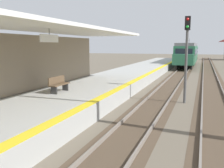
{
  "coord_description": "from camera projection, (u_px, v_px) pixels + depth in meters",
  "views": [
    {
      "loc": [
        4.51,
        0.96,
        3.49
      ],
      "look_at": [
        1.41,
        9.64,
        2.1
      ],
      "focal_mm": 40.87,
      "sensor_mm": 36.0,
      "label": 1
    }
  ],
  "objects": [
    {
      "name": "track_pair_nearest_platform",
      "position": [
        165.0,
        92.0,
        19.11
      ],
      "size": [
        2.34,
        120.0,
        0.16
      ],
      "color": "#4C3D2D",
      "rests_on": "ground"
    },
    {
      "name": "station_platform",
      "position": [
        89.0,
        92.0,
        16.79
      ],
      "size": [
        5.0,
        80.0,
        0.91
      ],
      "color": "#A8A8A3",
      "rests_on": "ground"
    },
    {
      "name": "rail_signal_post",
      "position": [
        187.0,
        51.0,
        15.21
      ],
      "size": [
        0.32,
        0.34,
        5.2
      ],
      "color": "#4C4C4C",
      "rests_on": "ground"
    },
    {
      "name": "platform_bench",
      "position": [
        59.0,
        84.0,
        14.26
      ],
      "size": [
        0.45,
        1.6,
        0.88
      ],
      "color": "brown",
      "rests_on": "station_platform"
    },
    {
      "name": "approaching_train",
      "position": [
        187.0,
        53.0,
        43.49
      ],
      "size": [
        2.93,
        19.6,
        4.76
      ],
      "color": "#286647",
      "rests_on": "ground"
    },
    {
      "name": "track_pair_middle",
      "position": [
        213.0,
        95.0,
        17.98
      ],
      "size": [
        2.34,
        120.0,
        0.16
      ],
      "color": "#4C3D2D",
      "rests_on": "ground"
    }
  ]
}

